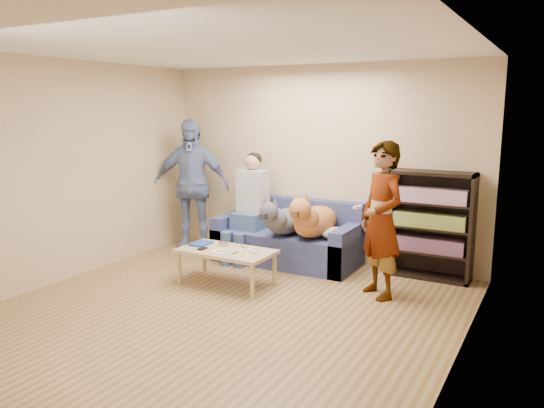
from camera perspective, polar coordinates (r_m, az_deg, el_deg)
The scene contains 26 objects.
ground at distance 5.37m, azimuth -6.37°, elevation -12.09°, with size 5.00×5.00×0.00m, color brown.
ceiling at distance 4.99m, azimuth -6.99°, elevation 16.68°, with size 5.00×5.00×0.00m, color white.
wall_back at distance 7.18m, azimuth 5.05°, elevation 4.39°, with size 4.50×4.50×0.00m, color tan.
wall_left at distance 6.58m, azimuth -22.83°, elevation 3.07°, with size 5.00×5.00×0.00m, color tan.
wall_right at distance 4.15m, azimuth 19.51°, elevation -0.59°, with size 5.00×5.00×0.00m, color tan.
blanket at distance 6.64m, azimuth 6.97°, elevation -3.16°, with size 0.41×0.35×0.14m, color #A5A5A9.
person_standing_right at distance 5.80m, azimuth 11.69°, elevation -1.73°, with size 0.62×0.41×1.70m, color gray.
person_standing_left at distance 7.71m, azimuth -8.70°, elevation 2.04°, with size 1.10×0.46×1.88m, color #7C90C6.
held_controller at distance 5.65m, azimuth 9.20°, elevation -0.34°, with size 0.04×0.12×0.03m, color white.
notebook_blue at distance 6.44m, azimuth -7.66°, elevation -4.22°, with size 0.20×0.26×0.03m, color #1C439A.
papers at distance 6.07m, azimuth -5.08°, elevation -5.13°, with size 0.26×0.20×0.01m, color white.
magazine at distance 6.06m, azimuth -4.74°, elevation -5.00°, with size 0.22×0.17×0.01m, color #AA9D88.
camera_silver at distance 6.33m, azimuth -5.24°, elevation -4.31°, with size 0.11×0.06×0.05m, color #B1B2B6.
controller_a at distance 6.11m, azimuth -2.23°, elevation -4.92°, with size 0.04×0.13×0.03m, color white.
controller_b at distance 6.00m, azimuth -1.97°, elevation -5.19°, with size 0.09×0.06×0.03m, color silver.
headphone_cup_a at distance 6.05m, azimuth -3.47°, elevation -5.12°, with size 0.07×0.07×0.02m, color white.
headphone_cup_b at distance 6.12m, azimuth -3.07°, elevation -4.95°, with size 0.07×0.07×0.02m, color silver.
pen_orange at distance 6.06m, azimuth -5.95°, elevation -5.20°, with size 0.01×0.01×0.14m, color orange.
pen_black at distance 6.26m, azimuth -3.11°, elevation -4.65°, with size 0.01×0.01×0.14m, color black.
wallet at distance 6.22m, azimuth -7.48°, elevation -4.79°, with size 0.07×0.12×0.01m, color black.
sofa at distance 7.11m, azimuth 1.75°, elevation -3.99°, with size 1.90×0.85×0.82m.
person_seated at distance 7.15m, azimuth -2.48°, elevation 0.13°, with size 0.40×0.73×1.47m.
dog_gray at distance 6.80m, azimuth 1.31°, elevation -1.70°, with size 0.38×1.24×0.55m.
dog_tan at distance 6.67m, azimuth 4.41°, elevation -1.71°, with size 0.44×1.18×0.63m.
coffee_table at distance 6.19m, azimuth -4.94°, elevation -5.33°, with size 1.10×0.60×0.42m.
bookshelf at distance 6.64m, azimuth 16.67°, elevation -1.93°, with size 1.00×0.34×1.30m.
Camera 1 is at (2.90, -4.03, 2.05)m, focal length 35.00 mm.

